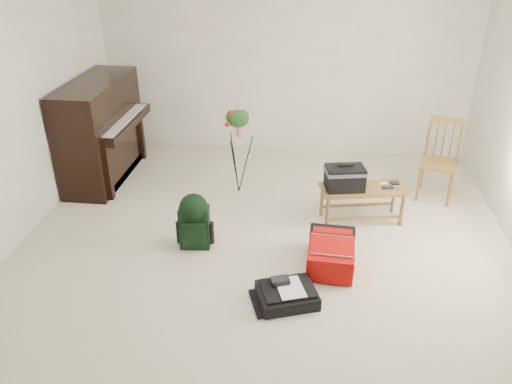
# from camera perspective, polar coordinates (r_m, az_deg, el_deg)

# --- Properties ---
(floor) EXTENTS (5.00, 5.50, 0.01)m
(floor) POSITION_cam_1_polar(r_m,az_deg,el_deg) (4.92, 0.68, -7.65)
(floor) COLOR beige
(floor) RESTS_ON ground
(wall_back) EXTENTS (5.00, 0.04, 2.50)m
(wall_back) POSITION_cam_1_polar(r_m,az_deg,el_deg) (6.92, 3.30, 14.49)
(wall_back) COLOR white
(wall_back) RESTS_ON floor
(piano) EXTENTS (0.71, 1.50, 1.25)m
(piano) POSITION_cam_1_polar(r_m,az_deg,el_deg) (6.55, -17.17, 6.52)
(piano) COLOR black
(piano) RESTS_ON floor
(bench) EXTENTS (0.95, 0.53, 0.69)m
(bench) POSITION_cam_1_polar(r_m,az_deg,el_deg) (5.39, 10.70, 1.36)
(bench) COLOR olive
(bench) RESTS_ON floor
(dining_chair) EXTENTS (0.51, 0.51, 0.94)m
(dining_chair) POSITION_cam_1_polar(r_m,az_deg,el_deg) (6.19, 20.15, 3.34)
(dining_chair) COLOR olive
(dining_chair) RESTS_ON floor
(red_suitcase) EXTENTS (0.45, 0.65, 0.27)m
(red_suitcase) POSITION_cam_1_polar(r_m,az_deg,el_deg) (4.84, 8.55, -6.62)
(red_suitcase) COLOR #BE1008
(red_suitcase) RESTS_ON floor
(black_duffel) EXTENTS (0.59, 0.53, 0.21)m
(black_duffel) POSITION_cam_1_polar(r_m,az_deg,el_deg) (4.39, 3.56, -11.55)
(black_duffel) COLOR black
(black_duffel) RESTS_ON floor
(green_backpack) EXTENTS (0.31, 0.29, 0.58)m
(green_backpack) POSITION_cam_1_polar(r_m,az_deg,el_deg) (4.97, -7.09, -3.04)
(green_backpack) COLOR black
(green_backpack) RESTS_ON floor
(flower_stand) EXTENTS (0.40, 0.40, 1.10)m
(flower_stand) POSITION_cam_1_polar(r_m,az_deg,el_deg) (5.90, -2.06, 4.74)
(flower_stand) COLOR black
(flower_stand) RESTS_ON floor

